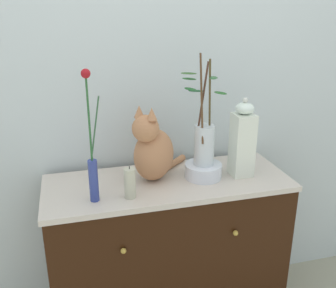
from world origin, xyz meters
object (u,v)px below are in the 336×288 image
object	(u,v)px
sideboard	(168,256)
vase_glass_clear	(204,140)
cat_sitting	(153,150)
vase_slim_green	(92,162)
candle_pillar	(130,183)
bowl_porcelain	(203,171)
jar_lidded_porcelain	(243,140)

from	to	relation	value
sideboard	vase_glass_clear	distance (m)	0.63
cat_sitting	vase_slim_green	size ratio (longest dim) A/B	0.66
vase_slim_green	candle_pillar	bearing A→B (deg)	-4.59
vase_slim_green	bowl_porcelain	xyz separation A→B (m)	(0.51, 0.10, -0.14)
cat_sitting	vase_glass_clear	size ratio (longest dim) A/B	0.72
sideboard	bowl_porcelain	distance (m)	0.48
vase_glass_clear	jar_lidded_porcelain	xyz separation A→B (m)	(0.18, -0.02, -0.01)
candle_pillar	vase_slim_green	bearing A→B (deg)	175.41
vase_slim_green	jar_lidded_porcelain	xyz separation A→B (m)	(0.69, 0.08, 0.00)
vase_slim_green	jar_lidded_porcelain	distance (m)	0.70
bowl_porcelain	vase_glass_clear	world-z (taller)	vase_glass_clear
cat_sitting	vase_slim_green	distance (m)	0.31
sideboard	bowl_porcelain	world-z (taller)	bowl_porcelain
cat_sitting	candle_pillar	distance (m)	0.21
cat_sitting	jar_lidded_porcelain	world-z (taller)	jar_lidded_porcelain
vase_slim_green	jar_lidded_porcelain	bearing A→B (deg)	6.70
bowl_porcelain	jar_lidded_porcelain	distance (m)	0.23
sideboard	vase_slim_green	size ratio (longest dim) A/B	2.07
cat_sitting	candle_pillar	bearing A→B (deg)	-131.92
vase_glass_clear	jar_lidded_porcelain	world-z (taller)	vase_glass_clear
vase_slim_green	vase_glass_clear	size ratio (longest dim) A/B	1.08
jar_lidded_porcelain	candle_pillar	size ratio (longest dim) A/B	2.62
bowl_porcelain	candle_pillar	distance (m)	0.38
vase_glass_clear	jar_lidded_porcelain	distance (m)	0.19
vase_glass_clear	candle_pillar	xyz separation A→B (m)	(-0.36, -0.11, -0.12)
cat_sitting	bowl_porcelain	size ratio (longest dim) A/B	2.08
cat_sitting	vase_glass_clear	xyz separation A→B (m)	(0.23, -0.04, 0.04)
cat_sitting	vase_slim_green	world-z (taller)	vase_slim_green
vase_slim_green	vase_glass_clear	xyz separation A→B (m)	(0.51, 0.10, 0.01)
vase_glass_clear	vase_slim_green	bearing A→B (deg)	-169.10
jar_lidded_porcelain	candle_pillar	world-z (taller)	jar_lidded_porcelain
sideboard	candle_pillar	size ratio (longest dim) A/B	7.90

